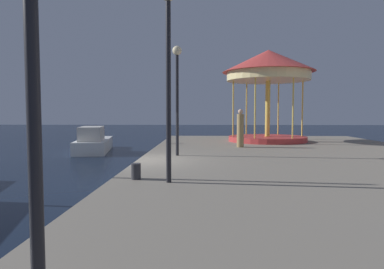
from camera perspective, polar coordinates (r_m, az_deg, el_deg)
name	(u,v)px	position (r m, az deg, el deg)	size (l,w,h in m)	color
ground_plane	(138,182)	(12.41, -9.11, -7.88)	(120.00, 120.00, 0.00)	black
quay_dock	(319,172)	(12.80, 20.50, -5.89)	(12.81, 25.98, 0.80)	gray
motorboat_white	(94,142)	(22.63, -16.16, -1.26)	(2.84, 6.02, 1.64)	white
carousel	(268,73)	(20.62, 12.66, 9.96)	(5.35, 5.35, 5.34)	#B23333
lamp_post_mid_promenade	(168,51)	(8.22, -4.00, 13.87)	(0.36, 0.36, 4.61)	black
lamp_post_far_end	(177,81)	(13.34, -2.51, 8.98)	(0.36, 0.36, 4.25)	black
bollard_center	(169,140)	(18.70, -3.93, -0.89)	(0.24, 0.24, 0.40)	#2D2D33
bollard_north	(136,171)	(8.69, -9.37, -6.11)	(0.24, 0.24, 0.40)	#2D2D33
person_by_the_water	(240,129)	(16.73, 8.11, 0.87)	(0.34, 0.34, 1.86)	#937A4C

